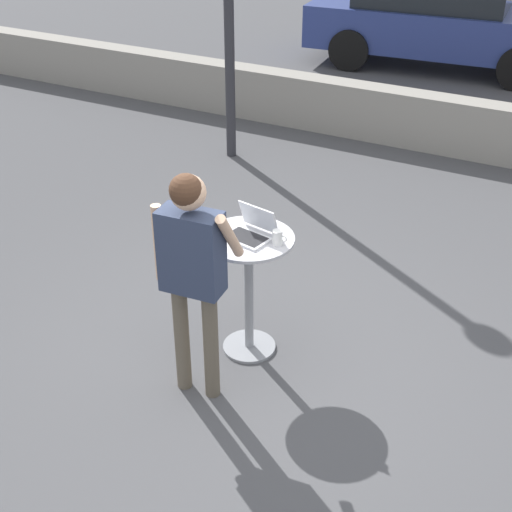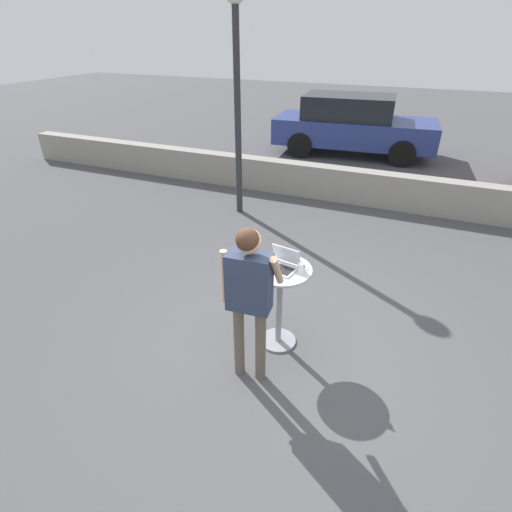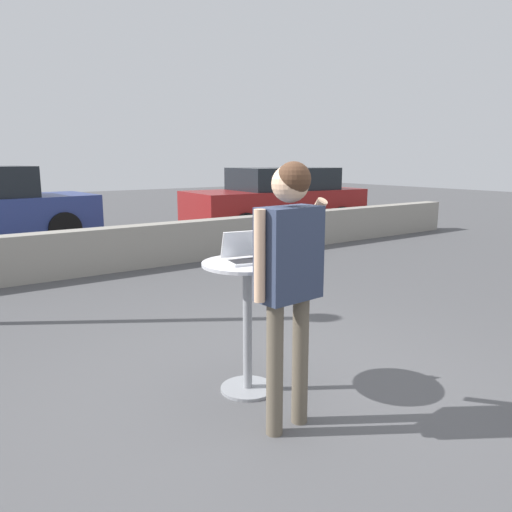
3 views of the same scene
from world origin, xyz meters
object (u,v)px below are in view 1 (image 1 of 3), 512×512
standing_person (192,259)px  parked_car_near_street (441,17)px  laptop (251,230)px  coffee_mug (278,238)px  cafe_table (249,276)px

standing_person → parked_car_near_street: bearing=94.6°
laptop → coffee_mug: 0.22m
standing_person → cafe_table: bearing=80.7°
coffee_mug → parked_car_near_street: parked_car_near_street is taller
laptop → parked_car_near_street: size_ratio=0.08×
standing_person → parked_car_near_street: standing_person is taller
cafe_table → laptop: laptop is taller
cafe_table → laptop: (0.01, 0.02, 0.39)m
cafe_table → standing_person: bearing=-99.3°
coffee_mug → parked_car_near_street: (-1.07, 8.46, -0.25)m
parked_car_near_street → coffee_mug: bearing=-82.8°
standing_person → coffee_mug: bearing=61.8°
laptop → coffee_mug: laptop is taller
coffee_mug → cafe_table: bearing=-178.1°
cafe_table → parked_car_near_street: bearing=95.6°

